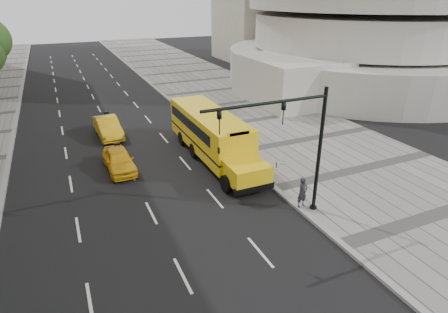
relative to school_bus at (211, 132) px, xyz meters
name	(u,v)px	position (x,y,z in m)	size (l,w,h in m)	color
ground	(147,170)	(-4.50, -0.32, -1.76)	(140.00, 140.00, 0.00)	black
sidewalk_museum	(306,140)	(7.50, -0.32, -1.69)	(12.00, 140.00, 0.15)	gray
curb_museum	(233,153)	(1.50, -0.32, -1.69)	(0.30, 140.00, 0.15)	gray
curb_far	(2,195)	(-12.50, -0.32, -1.69)	(0.30, 140.00, 0.15)	gray
school_bus	(211,132)	(0.00, 0.00, 0.00)	(2.96, 11.56, 3.19)	yellow
taxi_near	(119,160)	(-6.04, 0.37, -1.09)	(1.60, 3.98, 1.36)	yellow
taxi_far	(108,127)	(-5.75, 6.80, -1.03)	(1.56, 4.46, 1.47)	yellow
pedestrian	(303,192)	(1.65, -8.11, -0.80)	(0.59, 0.39, 1.63)	#2D3035
traffic_signal	(296,140)	(0.69, -8.50, 2.33)	(6.18, 0.36, 6.40)	black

